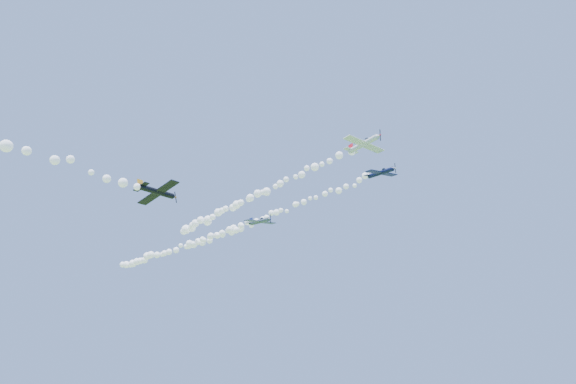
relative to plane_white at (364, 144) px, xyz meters
The scene contains 7 objects.
plane_white is the anchor object (origin of this frame).
smoke_trail_white 39.37m from the plane_white, 158.75° to the left, with size 69.07×28.67×3.34m, color white, non-canonical shape.
plane_navy 5.95m from the plane_white, 66.11° to the left, with size 6.54×6.89×2.28m.
smoke_trail_navy 40.57m from the plane_white, 154.64° to the left, with size 72.30×27.87×2.63m, color white, non-canonical shape.
plane_grey 27.13m from the plane_white, behind, with size 6.97×7.35×2.39m.
smoke_trail_grey 60.10m from the plane_white, 167.38° to the left, with size 61.58×18.72×3.15m, color white, non-canonical shape.
plane_black 36.91m from the plane_white, 123.67° to the right, with size 6.95×6.90×2.25m.
Camera 1 is at (53.40, -78.19, 17.38)m, focal length 30.00 mm.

